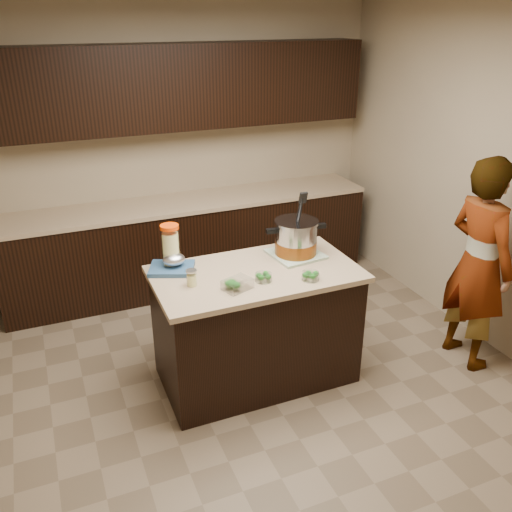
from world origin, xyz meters
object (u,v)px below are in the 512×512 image
(island, at_px, (256,325))
(person, at_px, (479,264))
(stock_pot, at_px, (296,239))
(lemonade_pitcher, at_px, (171,248))

(island, xyz_separation_m, person, (1.66, -0.41, 0.38))
(island, height_order, stock_pot, stock_pot)
(lemonade_pitcher, xyz_separation_m, person, (2.19, -0.71, -0.21))
(stock_pot, relative_size, lemonade_pitcher, 1.47)
(island, distance_m, person, 1.75)
(stock_pot, relative_size, person, 0.28)
(person, bearing_deg, stock_pot, 66.04)
(person, bearing_deg, island, 75.50)
(island, xyz_separation_m, stock_pot, (0.38, 0.14, 0.58))
(island, height_order, lemonade_pitcher, lemonade_pitcher)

